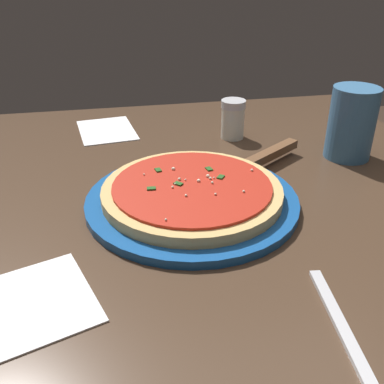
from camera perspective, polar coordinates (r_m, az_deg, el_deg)
restaurant_table at (r=0.76m, az=1.93°, el=-10.02°), size 0.86×0.86×0.77m
serving_plate at (r=0.63m, az=0.00°, el=-1.11°), size 0.30×0.30×0.01m
pizza at (r=0.62m, az=-0.00°, el=0.15°), size 0.25×0.25×0.02m
pizza_server at (r=0.73m, az=8.38°, el=3.90°), size 0.16×0.21×0.01m
cup_tall_drink at (r=0.81m, az=19.81°, el=8.31°), size 0.08×0.08×0.12m
napkin_folded_right at (r=0.92m, az=-10.90°, el=7.80°), size 0.15×0.12×0.00m
napkin_loose_left at (r=0.50m, az=-20.03°, el=-13.35°), size 0.16×0.16×0.00m
fork at (r=0.45m, az=19.74°, el=-18.05°), size 0.19×0.04×0.00m
parmesan_shaker at (r=0.86m, az=5.27°, el=9.33°), size 0.05×0.05×0.07m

